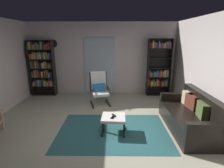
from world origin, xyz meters
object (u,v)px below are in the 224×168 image
Objects in this scene: bookshelf_near_tv at (42,66)px; wall_clock at (53,44)px; lounge_armchair at (99,87)px; cell_phone at (113,117)px; leather_sofa at (190,116)px; bookshelf_near_sofa at (159,67)px; tv_remote at (114,115)px; ottoman at (113,119)px.

wall_clock is at bearing 22.17° from bookshelf_near_tv.
cell_phone is (0.44, -1.82, -0.15)m from lounge_armchair.
bookshelf_near_sofa is at bearing 93.46° from leather_sofa.
leather_sofa is 2.75m from lounge_armchair.
lounge_armchair is 1.79m from tv_remote.
wall_clock is at bearing 127.72° from ottoman.
bookshelf_near_sofa is 3.13m from tv_remote.
wall_clock is at bearing 146.40° from cell_phone.
cell_phone is at bearing -173.23° from leather_sofa.
ottoman is 3.84m from wall_clock.
leather_sofa is at bearing 26.27° from cell_phone.
tv_remote reaches higher than cell_phone.
bookshelf_near_sofa is 14.56× the size of cell_phone.
wall_clock reaches higher than cell_phone.
ottoman is at bearing -175.11° from leather_sofa.
tv_remote is at bearing -75.01° from lounge_armchair.
lounge_armchair is at bearing -156.83° from bookshelf_near_sofa.
leather_sofa is at bearing -86.54° from bookshelf_near_sofa.
leather_sofa is (0.15, -2.49, -0.71)m from bookshelf_near_sofa.
wall_clock is at bearing 97.90° from tv_remote.
ottoman is 0.09m from tv_remote.
leather_sofa is 6.26× the size of wall_clock.
tv_remote is (-1.61, -2.61, -0.63)m from bookshelf_near_sofa.
bookshelf_near_tv is at bearing -179.67° from bookshelf_near_sofa.
bookshelf_near_sofa reaches higher than bookshelf_near_tv.
tv_remote is at bearing -121.74° from bookshelf_near_sofa.
bookshelf_near_tv is at bearing 153.01° from cell_phone.
leather_sofa is 12.61× the size of tv_remote.
bookshelf_near_tv is 4.19m from bookshelf_near_sofa.
bookshelf_near_sofa is 2.60m from leather_sofa.
ottoman is 1.88× the size of wall_clock.
leather_sofa reaches higher than ottoman.
bookshelf_near_tv is 3.71m from tv_remote.
cell_phone is at bearing -76.54° from lounge_armchair.
wall_clock reaches higher than lounge_armchair.
bookshelf_near_sofa is at bearing -2.15° from wall_clock.
tv_remote is at bearing -176.26° from leather_sofa.
cell_phone is at bearing -134.97° from tv_remote.
ottoman is 3.79× the size of tv_remote.
ottoman is (2.56, -2.62, -0.74)m from bookshelf_near_tv.
bookshelf_near_sofa reaches higher than tv_remote.
bookshelf_near_tv reaches higher than cell_phone.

